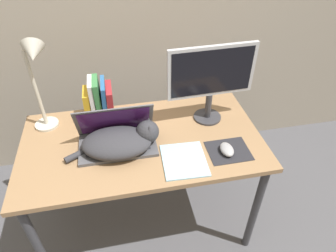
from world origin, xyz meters
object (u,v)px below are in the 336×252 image
object	(u,v)px
cat	(121,141)
computer_mouse	(227,149)
laptop	(117,138)
desk_lamp	(36,70)
notepad	(184,160)
book_row	(99,102)
external_monitor	(211,77)

from	to	relation	value
cat	computer_mouse	size ratio (longest dim) A/B	4.77
cat	laptop	bearing A→B (deg)	111.75
computer_mouse	desk_lamp	distance (m)	1.03
desk_lamp	notepad	world-z (taller)	desk_lamp
cat	desk_lamp	bearing A→B (deg)	144.58
book_row	desk_lamp	size ratio (longest dim) A/B	0.48
book_row	notepad	size ratio (longest dim) A/B	0.99
external_monitor	laptop	bearing A→B (deg)	-166.70
laptop	cat	bearing A→B (deg)	-68.25
laptop	cat	size ratio (longest dim) A/B	0.82
cat	desk_lamp	distance (m)	0.54
book_row	desk_lamp	xyz separation A→B (m)	(-0.27, -0.04, 0.25)
computer_mouse	notepad	distance (m)	0.23
external_monitor	book_row	distance (m)	0.64
laptop	computer_mouse	distance (m)	0.57
laptop	external_monitor	world-z (taller)	external_monitor
computer_mouse	laptop	bearing A→B (deg)	161.97
external_monitor	computer_mouse	xyz separation A→B (m)	(0.01, -0.30, -0.25)
cat	book_row	xyz separation A→B (m)	(-0.10, 0.30, 0.05)
book_row	notepad	bearing A→B (deg)	-48.60
computer_mouse	book_row	distance (m)	0.76
laptop	external_monitor	size ratio (longest dim) A/B	0.82
cat	computer_mouse	distance (m)	0.54
external_monitor	computer_mouse	bearing A→B (deg)	-88.28
external_monitor	notepad	size ratio (longest dim) A/B	1.90
computer_mouse	notepad	size ratio (longest dim) A/B	0.40
cat	book_row	world-z (taller)	book_row
external_monitor	notepad	distance (m)	0.47
cat	external_monitor	size ratio (longest dim) A/B	1.01
laptop	notepad	xyz separation A→B (m)	(0.31, -0.19, -0.04)
laptop	computer_mouse	xyz separation A→B (m)	(0.54, -0.18, -0.02)
laptop	external_monitor	xyz separation A→B (m)	(0.53, 0.13, 0.23)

